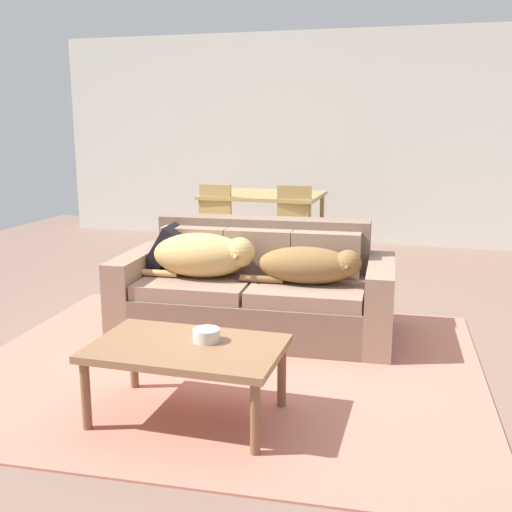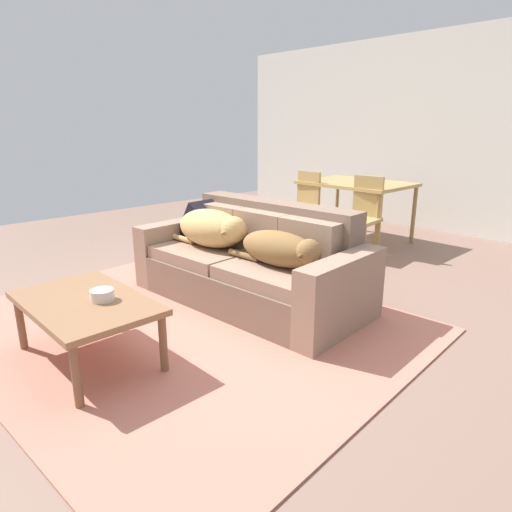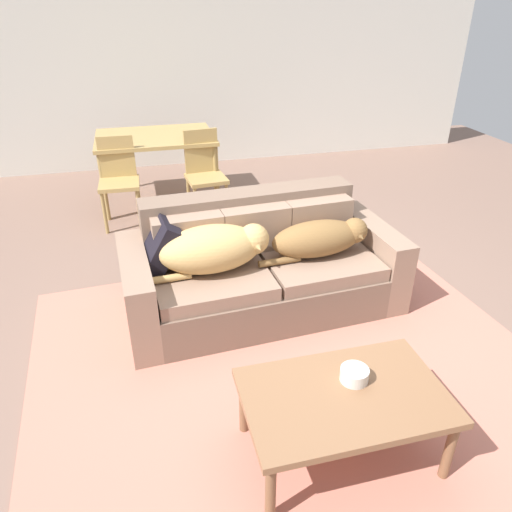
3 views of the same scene
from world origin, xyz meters
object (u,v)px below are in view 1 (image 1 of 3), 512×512
at_px(couch, 256,290).
at_px(dining_chair_near_right, 293,226).
at_px(coffee_table, 187,353).
at_px(dining_chair_near_left, 212,222).
at_px(dog_on_right_cushion, 311,265).
at_px(throw_pillow_by_left_arm, 166,248).
at_px(bowl_on_coffee_table, 206,335).
at_px(dog_on_left_cushion, 205,255).
at_px(dining_table, 264,200).

bearing_deg(couch, dining_chair_near_right, 90.45).
relative_size(coffee_table, dining_chair_near_right, 1.10).
bearing_deg(dining_chair_near_right, dining_chair_near_left, 175.49).
height_order(dog_on_right_cushion, coffee_table, dog_on_right_cushion).
height_order(throw_pillow_by_left_arm, bowl_on_coffee_table, throw_pillow_by_left_arm).
bearing_deg(throw_pillow_by_left_arm, bowl_on_coffee_table, -58.82).
height_order(dog_on_left_cushion, dining_table, dining_table).
xyz_separation_m(couch, dining_table, (-0.59, 2.38, 0.38)).
bearing_deg(dining_chair_near_right, dog_on_left_cushion, -101.87).
distance_m(couch, dining_chair_near_right, 1.86).
bearing_deg(dog_on_left_cushion, bowl_on_coffee_table, -72.68).
xyz_separation_m(throw_pillow_by_left_arm, dining_chair_near_right, (0.61, 1.84, -0.10)).
xyz_separation_m(dog_on_left_cushion, dog_on_right_cushion, (0.80, 0.03, -0.03)).
relative_size(dog_on_left_cushion, dog_on_right_cushion, 1.04).
xyz_separation_m(dog_on_right_cushion, throw_pillow_by_left_arm, (-1.18, 0.13, 0.03)).
bearing_deg(dining_table, dining_chair_near_right, -49.25).
distance_m(bowl_on_coffee_table, dining_chair_near_right, 3.27).
xyz_separation_m(dog_on_left_cushion, dining_chair_near_left, (-0.66, 1.98, -0.09)).
relative_size(bowl_on_coffee_table, dining_table, 0.11).
relative_size(throw_pillow_by_left_arm, dining_table, 0.29).
bearing_deg(couch, dog_on_right_cushion, -18.40).
xyz_separation_m(couch, dog_on_left_cushion, (-0.36, -0.14, 0.28)).
bearing_deg(dining_chair_near_left, dining_table, 53.83).
bearing_deg(dog_on_right_cushion, dog_on_left_cushion, 178.42).
bearing_deg(throw_pillow_by_left_arm, dining_table, 86.53).
bearing_deg(dining_chair_near_right, dog_on_right_cushion, -79.12).
bearing_deg(bowl_on_coffee_table, coffee_table, -135.86).
bearing_deg(bowl_on_coffee_table, dining_chair_near_left, 109.41).
height_order(coffee_table, dining_chair_near_right, dining_chair_near_right).
distance_m(dog_on_left_cushion, bowl_on_coffee_table, 1.37).
distance_m(dog_on_left_cushion, dining_chair_near_right, 2.01).
xyz_separation_m(dog_on_right_cushion, dining_table, (-1.03, 2.50, 0.13)).
bearing_deg(couch, dining_chair_near_left, 115.46).
bearing_deg(dog_on_right_cushion, coffee_table, -109.58).
bearing_deg(dog_on_right_cushion, throw_pillow_by_left_arm, 170.34).
xyz_separation_m(dog_on_left_cushion, bowl_on_coffee_table, (0.49, -1.27, -0.14)).
xyz_separation_m(couch, dog_on_right_cushion, (0.44, -0.12, 0.25)).
relative_size(couch, dog_on_right_cushion, 2.43).
bearing_deg(dining_chair_near_right, dining_table, 125.44).
relative_size(couch, dining_table, 1.62).
bearing_deg(coffee_table, dining_chair_near_left, 107.69).
distance_m(dining_chair_near_left, dining_chair_near_right, 0.89).
distance_m(throw_pillow_by_left_arm, bowl_on_coffee_table, 1.67).
bearing_deg(dining_chair_near_left, throw_pillow_by_left_arm, -79.42).
height_order(dog_on_left_cushion, dining_chair_near_left, dining_chair_near_left).
relative_size(dog_on_right_cushion, coffee_table, 0.86).
xyz_separation_m(coffee_table, dining_table, (-0.64, 3.88, 0.33)).
relative_size(dog_on_left_cushion, dining_chair_near_right, 0.98).
bearing_deg(dining_chair_near_left, coffee_table, -70.54).
relative_size(dog_on_right_cushion, bowl_on_coffee_table, 5.91).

